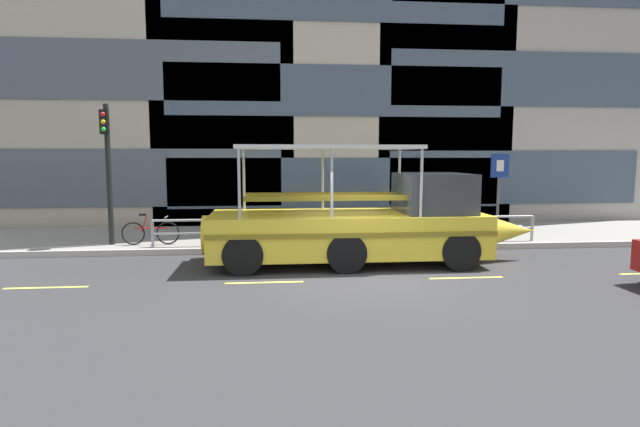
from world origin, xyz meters
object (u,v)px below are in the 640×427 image
traffic_light_pole (108,160)px  leaned_bicycle (150,232)px  parking_sign (499,182)px  duck_tour_boat (366,225)px  pedestrian_near_bow (425,209)px

traffic_light_pole → leaned_bicycle: bearing=-4.3°
parking_sign → duck_tour_boat: bearing=-153.1°
parking_sign → leaned_bicycle: (-11.05, 0.01, -1.51)m
parking_sign → pedestrian_near_bow: (-2.30, 0.45, -0.91)m
duck_tour_boat → pedestrian_near_bow: 3.83m
traffic_light_pole → pedestrian_near_bow: traffic_light_pole is taller
traffic_light_pole → leaned_bicycle: traffic_light_pole is taller
duck_tour_boat → leaned_bicycle: bearing=158.5°
traffic_light_pole → pedestrian_near_bow: size_ratio=2.64×
pedestrian_near_bow → leaned_bicycle: bearing=-177.1°
traffic_light_pole → duck_tour_boat: 8.04m
leaned_bicycle → pedestrian_near_bow: size_ratio=1.08×
leaned_bicycle → duck_tour_boat: size_ratio=0.19×
leaned_bicycle → duck_tour_boat: duck_tour_boat is taller
leaned_bicycle → traffic_light_pole: bearing=175.7°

